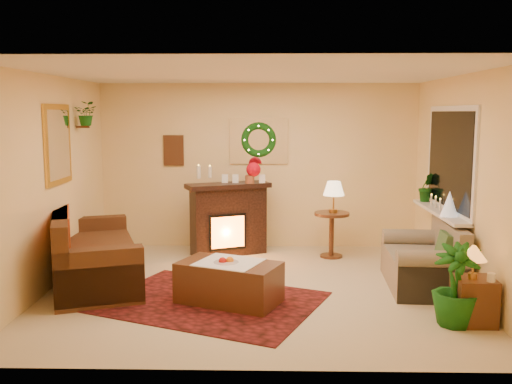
{
  "coord_description": "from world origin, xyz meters",
  "views": [
    {
      "loc": [
        0.16,
        -6.78,
        2.15
      ],
      "look_at": [
        0.0,
        0.35,
        1.15
      ],
      "focal_mm": 40.0,
      "sensor_mm": 36.0,
      "label": 1
    }
  ],
  "objects_px": {
    "sofa": "(95,249)",
    "loveseat": "(422,254)",
    "end_table_square": "(474,298)",
    "fireplace": "(228,219)",
    "coffee_table": "(229,285)",
    "side_table_round": "(331,236)"
  },
  "relations": [
    {
      "from": "loveseat",
      "to": "end_table_square",
      "type": "bearing_deg",
      "value": -77.34
    },
    {
      "from": "loveseat",
      "to": "coffee_table",
      "type": "height_order",
      "value": "loveseat"
    },
    {
      "from": "side_table_round",
      "to": "coffee_table",
      "type": "height_order",
      "value": "side_table_round"
    },
    {
      "from": "loveseat",
      "to": "coffee_table",
      "type": "relative_size",
      "value": 1.26
    },
    {
      "from": "fireplace",
      "to": "side_table_round",
      "type": "relative_size",
      "value": 1.65
    },
    {
      "from": "sofa",
      "to": "fireplace",
      "type": "xyz_separation_m",
      "value": [
        1.59,
        1.49,
        0.12
      ]
    },
    {
      "from": "side_table_round",
      "to": "end_table_square",
      "type": "distance_m",
      "value": 2.93
    },
    {
      "from": "loveseat",
      "to": "side_table_round",
      "type": "relative_size",
      "value": 2.07
    },
    {
      "from": "loveseat",
      "to": "end_table_square",
      "type": "relative_size",
      "value": 2.92
    },
    {
      "from": "sofa",
      "to": "loveseat",
      "type": "xyz_separation_m",
      "value": [
        4.1,
        -0.09,
        -0.01
      ]
    },
    {
      "from": "loveseat",
      "to": "end_table_square",
      "type": "distance_m",
      "value": 1.27
    },
    {
      "from": "fireplace",
      "to": "end_table_square",
      "type": "relative_size",
      "value": 2.32
    },
    {
      "from": "end_table_square",
      "to": "side_table_round",
      "type": "bearing_deg",
      "value": 113.35
    },
    {
      "from": "coffee_table",
      "to": "loveseat",
      "type": "bearing_deg",
      "value": 38.69
    },
    {
      "from": "loveseat",
      "to": "coffee_table",
      "type": "distance_m",
      "value": 2.45
    },
    {
      "from": "loveseat",
      "to": "fireplace",
      "type": "bearing_deg",
      "value": 151.32
    },
    {
      "from": "sofa",
      "to": "coffee_table",
      "type": "xyz_separation_m",
      "value": [
        1.75,
        -0.76,
        -0.22
      ]
    },
    {
      "from": "coffee_table",
      "to": "fireplace",
      "type": "bearing_deg",
      "value": 117.02
    },
    {
      "from": "sofa",
      "to": "coffee_table",
      "type": "height_order",
      "value": "sofa"
    },
    {
      "from": "sofa",
      "to": "loveseat",
      "type": "bearing_deg",
      "value": -20.88
    },
    {
      "from": "fireplace",
      "to": "loveseat",
      "type": "height_order",
      "value": "fireplace"
    },
    {
      "from": "fireplace",
      "to": "loveseat",
      "type": "xyz_separation_m",
      "value": [
        2.51,
        -1.58,
        -0.13
      ]
    }
  ]
}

